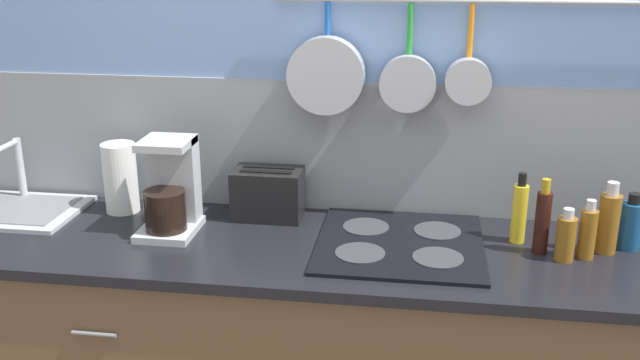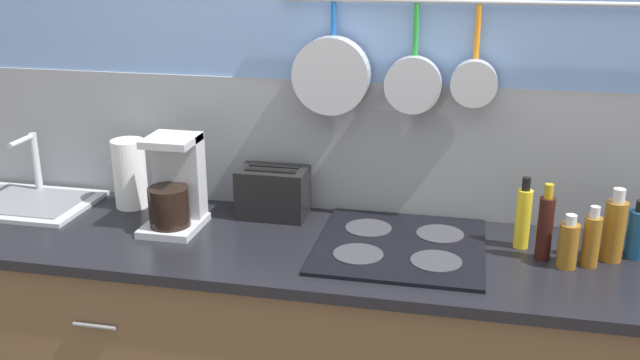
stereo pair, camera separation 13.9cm
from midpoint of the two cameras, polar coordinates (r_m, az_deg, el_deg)
The scene contains 13 objects.
wall_back at distance 2.47m, azimuth 3.26°, elevation 5.15°, with size 7.20×0.15×2.60m.
countertop at distance 2.26m, azimuth 2.27°, elevation -5.89°, with size 3.23×0.63×0.03m.
sink_basin at distance 2.80m, azimuth -25.16°, elevation -1.96°, with size 0.53×0.35×0.24m.
paper_towel_roll at distance 2.62m, azimuth -17.15°, elevation 0.16°, with size 0.12×0.12×0.25m.
coffee_maker at distance 2.41m, azimuth -13.52°, elevation -1.00°, with size 0.18×0.22×0.31m.
toaster at distance 2.47m, azimuth -5.79°, elevation -1.10°, with size 0.25×0.15×0.18m.
cooktop at distance 2.27m, azimuth 4.68°, elevation -5.09°, with size 0.52×0.53×0.01m.
bottle_hot_sauce at distance 2.33m, azimuth 14.02°, elevation -2.50°, with size 0.05×0.05×0.23m.
bottle_cooking_wine at distance 2.26m, azimuth 15.69°, elevation -3.18°, with size 0.05×0.05×0.24m.
bottle_vinegar at distance 2.24m, azimuth 17.40°, elevation -4.45°, with size 0.06×0.06×0.17m.
bottle_sesame_oil at distance 2.27m, azimuth 19.00°, elevation -4.03°, with size 0.05×0.05×0.19m.
bottle_dish_soap at distance 2.33m, azimuth 20.51°, elevation -3.15°, with size 0.06×0.06×0.23m.
bottle_olive_oil at distance 2.39m, azimuth 22.11°, elevation -3.32°, with size 0.07×0.07×0.18m.
Camera 1 is at (0.14, -2.05, 1.86)m, focal length 40.00 mm.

